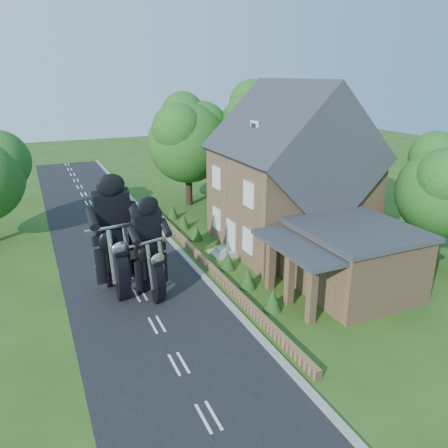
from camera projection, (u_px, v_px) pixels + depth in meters
name	position (u px, v px, depth m)	size (l,w,h in m)	color
ground	(157.00, 325.00, 19.27)	(120.00, 120.00, 0.00)	#264914
road	(157.00, 325.00, 19.27)	(7.00, 80.00, 0.02)	black
kerb	(231.00, 307.00, 20.67)	(0.30, 80.00, 0.12)	gray
garden_wall	(205.00, 262.00, 25.19)	(0.30, 22.00, 0.40)	#916C4A
house	(290.00, 178.00, 27.10)	(9.54, 8.64, 10.24)	#916C4A
annex	(351.00, 258.00, 21.85)	(7.05, 5.94, 3.44)	#916C4A
tree_annex_side	(448.00, 183.00, 24.49)	(5.64, 5.20, 7.48)	black
tree_house_right	(344.00, 151.00, 31.47)	(6.51, 6.00, 8.40)	black
tree_behind_house	(263.00, 127.00, 36.64)	(7.81, 7.20, 10.08)	black
tree_behind_left	(192.00, 136.00, 35.31)	(6.94, 6.40, 9.16)	black
shrub_a	(273.00, 300.00, 20.30)	(0.90, 0.90, 1.10)	#163912
shrub_b	(248.00, 278.00, 22.45)	(0.90, 0.90, 1.10)	#163912
shrub_c	(228.00, 260.00, 24.60)	(0.90, 0.90, 1.10)	#163912
shrub_d	(196.00, 232.00, 28.90)	(0.90, 0.90, 1.10)	#163912
shrub_e	(184.00, 221.00, 31.06)	(0.90, 0.90, 1.10)	#163912
shrub_f	(173.00, 211.00, 33.21)	(0.90, 0.90, 1.10)	#163912
motorcycle_lead	(151.00, 283.00, 21.38)	(0.42, 1.68, 1.56)	black
motorcycle_follow	(117.00, 276.00, 21.77)	(0.50, 1.99, 1.85)	black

